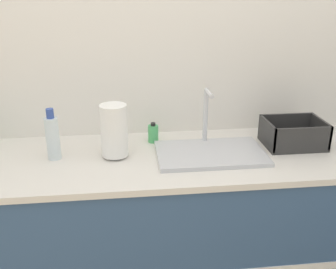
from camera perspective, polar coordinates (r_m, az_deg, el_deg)
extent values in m
cube|color=silver|center=(2.11, -5.02, 10.60)|extent=(4.90, 0.06, 2.60)
cube|color=#33517A|center=(2.13, -3.93, -14.71)|extent=(2.50, 0.63, 0.88)
cube|color=silver|center=(1.90, -4.27, -3.62)|extent=(2.53, 0.66, 0.03)
cube|color=silver|center=(1.91, 6.19, -2.73)|extent=(0.52, 0.33, 0.02)
cylinder|color=silver|center=(1.99, 5.45, 2.75)|extent=(0.02, 0.02, 0.27)
cylinder|color=silver|center=(1.89, 5.97, 5.98)|extent=(0.02, 0.12, 0.02)
cylinder|color=#4C4C51|center=(1.90, -7.62, -3.03)|extent=(0.10, 0.10, 0.01)
cylinder|color=white|center=(1.86, -7.82, 0.60)|extent=(0.13, 0.13, 0.25)
cube|color=#2D2D2D|center=(2.11, 17.56, -1.31)|extent=(0.29, 0.22, 0.01)
cube|color=#2D2D2D|center=(2.00, 18.96, -0.71)|extent=(0.29, 0.01, 0.12)
cube|color=#2D2D2D|center=(2.18, 16.67, 1.38)|extent=(0.29, 0.01, 0.12)
cube|color=#2D2D2D|center=(2.04, 14.16, 0.23)|extent=(0.01, 0.22, 0.12)
cube|color=#2D2D2D|center=(2.15, 21.18, 0.53)|extent=(0.01, 0.22, 0.12)
cylinder|color=silver|center=(1.91, -16.38, -0.57)|extent=(0.06, 0.06, 0.20)
cylinder|color=#334C9E|center=(1.87, -16.77, 2.95)|extent=(0.03, 0.03, 0.04)
cylinder|color=#4CB266|center=(2.04, -2.16, 0.11)|extent=(0.05, 0.05, 0.09)
cylinder|color=black|center=(2.03, -2.18, 1.50)|extent=(0.02, 0.02, 0.02)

